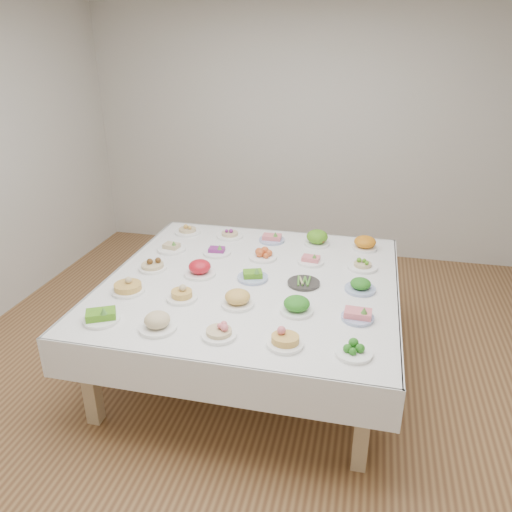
% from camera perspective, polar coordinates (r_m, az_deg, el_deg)
% --- Properties ---
extents(room_envelope, '(5.02, 5.02, 2.81)m').
position_cam_1_polar(room_envelope, '(3.37, -0.43, 13.82)').
color(room_envelope, olive).
rests_on(room_envelope, ground).
extents(display_table, '(2.15, 2.15, 0.75)m').
position_cam_1_polar(display_table, '(3.76, -0.52, -3.65)').
color(display_table, white).
rests_on(display_table, ground).
extents(dish_0, '(0.23, 0.23, 0.11)m').
position_cam_1_polar(dish_0, '(3.34, -17.31, -6.38)').
color(dish_0, white).
rests_on(dish_0, display_table).
extents(dish_1, '(0.23, 0.23, 0.12)m').
position_cam_1_polar(dish_1, '(3.16, -11.20, -7.40)').
color(dish_1, white).
rests_on(dish_1, display_table).
extents(dish_2, '(0.22, 0.22, 0.12)m').
position_cam_1_polar(dish_2, '(3.03, -4.27, -8.24)').
color(dish_2, white).
rests_on(dish_2, display_table).
extents(dish_3, '(0.22, 0.22, 0.14)m').
position_cam_1_polar(dish_3, '(2.94, 3.37, -9.13)').
color(dish_3, white).
rests_on(dish_3, display_table).
extents(dish_4, '(0.21, 0.21, 0.09)m').
position_cam_1_polar(dish_4, '(2.93, 11.12, -10.45)').
color(dish_4, white).
rests_on(dish_4, display_table).
extents(dish_5, '(0.25, 0.24, 0.15)m').
position_cam_1_polar(dish_5, '(3.64, -14.48, -3.06)').
color(dish_5, white).
rests_on(dish_5, display_table).
extents(dish_6, '(0.21, 0.21, 0.12)m').
position_cam_1_polar(dish_6, '(3.47, -8.50, -4.16)').
color(dish_6, white).
rests_on(dish_6, display_table).
extents(dish_7, '(0.24, 0.24, 0.14)m').
position_cam_1_polar(dish_7, '(3.36, -2.12, -4.66)').
color(dish_7, white).
rests_on(dish_7, display_table).
extents(dish_8, '(0.22, 0.22, 0.13)m').
position_cam_1_polar(dish_8, '(3.29, 4.68, -5.50)').
color(dish_8, white).
rests_on(dish_8, display_table).
extents(dish_9, '(0.21, 0.21, 0.10)m').
position_cam_1_polar(dish_9, '(3.27, 11.57, -6.51)').
color(dish_9, '#4C66B2').
rests_on(dish_9, display_table).
extents(dish_10, '(0.21, 0.21, 0.12)m').
position_cam_1_polar(dish_10, '(3.95, -11.76, -0.77)').
color(dish_10, white).
rests_on(dish_10, display_table).
extents(dish_11, '(0.24, 0.24, 0.14)m').
position_cam_1_polar(dish_11, '(3.80, -6.45, -1.27)').
color(dish_11, white).
rests_on(dish_11, display_table).
extents(dish_12, '(0.23, 0.23, 0.10)m').
position_cam_1_polar(dish_12, '(3.72, -0.38, -2.08)').
color(dish_12, '#4C66B2').
rests_on(dish_12, display_table).
extents(dish_13, '(0.23, 0.23, 0.05)m').
position_cam_1_polar(dish_13, '(3.67, 5.47, -3.01)').
color(dish_13, '#2D2B28').
rests_on(dish_13, display_table).
extents(dish_14, '(0.22, 0.22, 0.12)m').
position_cam_1_polar(dish_14, '(3.63, 11.86, -3.18)').
color(dish_14, '#4C66B2').
rests_on(dish_14, display_table).
extents(dish_15, '(0.24, 0.24, 0.10)m').
position_cam_1_polar(dish_15, '(4.29, -9.64, 1.10)').
color(dish_15, white).
rests_on(dish_15, display_table).
extents(dish_16, '(0.23, 0.23, 0.10)m').
position_cam_1_polar(dish_16, '(4.17, -4.51, 0.73)').
color(dish_16, white).
rests_on(dish_16, display_table).
extents(dish_17, '(0.23, 0.23, 0.10)m').
position_cam_1_polar(dish_17, '(4.07, 0.79, 0.24)').
color(dish_17, white).
rests_on(dish_17, display_table).
extents(dish_18, '(0.21, 0.21, 0.08)m').
position_cam_1_polar(dish_18, '(4.01, 6.28, -0.44)').
color(dish_18, white).
rests_on(dish_18, display_table).
extents(dish_19, '(0.23, 0.23, 0.11)m').
position_cam_1_polar(dish_19, '(3.98, 12.10, -0.81)').
color(dish_19, white).
rests_on(dish_19, display_table).
extents(dish_20, '(0.23, 0.23, 0.12)m').
position_cam_1_polar(dish_20, '(4.64, -7.85, 3.22)').
color(dish_20, white).
rests_on(dish_20, display_table).
extents(dish_21, '(0.23, 0.23, 0.12)m').
position_cam_1_polar(dish_21, '(4.51, -3.01, 2.75)').
color(dish_21, white).
rests_on(dish_21, display_table).
extents(dish_22, '(0.22, 0.22, 0.10)m').
position_cam_1_polar(dish_22, '(4.42, 1.83, 2.17)').
color(dish_22, '#4C66B2').
rests_on(dish_22, display_table).
extents(dish_23, '(0.23, 0.23, 0.13)m').
position_cam_1_polar(dish_23, '(4.37, 7.00, 2.01)').
color(dish_23, white).
rests_on(dish_23, display_table).
extents(dish_24, '(0.21, 0.21, 0.12)m').
position_cam_1_polar(dish_24, '(4.35, 12.34, 1.46)').
color(dish_24, white).
rests_on(dish_24, display_table).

